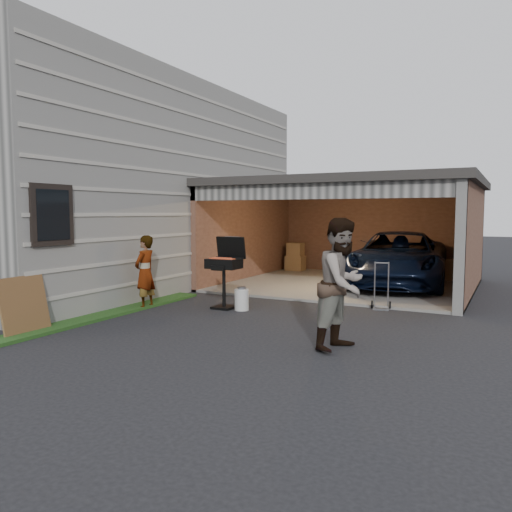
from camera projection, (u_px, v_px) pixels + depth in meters
The scene contains 11 objects.
ground at pixel (194, 331), 8.61m from camera, with size 80.00×80.00×0.00m, color black.
house at pixel (102, 188), 14.66m from camera, with size 7.00×11.00×5.50m, color #474744.
groundcover_strip at pixel (56, 327), 8.76m from camera, with size 0.50×8.00×0.06m, color #193814.
garage at pixel (353, 219), 14.10m from camera, with size 6.80×6.30×2.90m.
minivan at pixel (399, 260), 13.70m from camera, with size 2.42×5.24×1.46m, color black.
woman at pixel (145, 272), 10.57m from camera, with size 0.57×0.37×1.56m, color #C8D9FC.
man at pixel (343, 284), 7.42m from camera, with size 0.96×0.74×1.97m, color #4F271F.
bbq_grill at pixel (225, 266), 10.59m from camera, with size 0.68×0.60×1.52m.
propane_tank at pixel (242, 300), 10.43m from camera, with size 0.30×0.30×0.45m, color silver.
plywood_panel at pixel (24, 306), 8.34m from camera, with size 0.04×0.89×0.99m, color brown.
hand_truck at pixel (381, 300), 10.56m from camera, with size 0.44×0.37×1.00m.
Camera 1 is at (4.85, -7.01, 2.04)m, focal length 35.00 mm.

